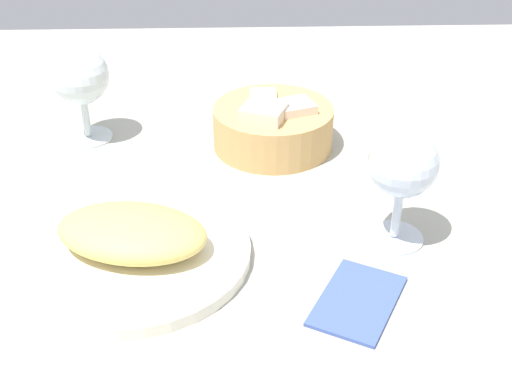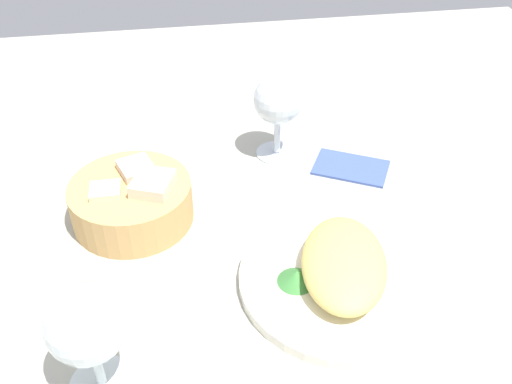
{
  "view_description": "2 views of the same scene",
  "coord_description": "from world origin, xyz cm",
  "px_view_note": "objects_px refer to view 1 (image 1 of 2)",
  "views": [
    {
      "loc": [
        -1.09,
        -64.12,
        45.45
      ],
      "look_at": [
        1.12,
        3.08,
        3.11
      ],
      "focal_mm": 48.27,
      "sensor_mm": 36.0,
      "label": 1
    },
    {
      "loc": [
        -59.02,
        13.02,
        52.73
      ],
      "look_at": [
        2.64,
        3.24,
        3.6
      ],
      "focal_mm": 41.04,
      "sensor_mm": 36.0,
      "label": 2
    }
  ],
  "objects_px": {
    "plate": "(134,253)",
    "wine_glass_far": "(80,79)",
    "folded_napkin": "(358,299)",
    "wine_glass_near": "(403,168)",
    "bread_basket": "(273,126)"
  },
  "relations": [
    {
      "from": "folded_napkin",
      "to": "bread_basket",
      "type": "bearing_deg",
      "value": 39.38
    },
    {
      "from": "bread_basket",
      "to": "wine_glass_far",
      "type": "distance_m",
      "value": 0.27
    },
    {
      "from": "wine_glass_far",
      "to": "wine_glass_near",
      "type": "bearing_deg",
      "value": -33.55
    },
    {
      "from": "plate",
      "to": "wine_glass_far",
      "type": "height_order",
      "value": "wine_glass_far"
    },
    {
      "from": "wine_glass_far",
      "to": "folded_napkin",
      "type": "relative_size",
      "value": 1.22
    },
    {
      "from": "plate",
      "to": "wine_glass_far",
      "type": "bearing_deg",
      "value": 109.13
    },
    {
      "from": "wine_glass_far",
      "to": "bread_basket",
      "type": "bearing_deg",
      "value": -7.27
    },
    {
      "from": "folded_napkin",
      "to": "wine_glass_near",
      "type": "bearing_deg",
      "value": -0.77
    },
    {
      "from": "wine_glass_near",
      "to": "wine_glass_far",
      "type": "distance_m",
      "value": 0.46
    },
    {
      "from": "wine_glass_near",
      "to": "folded_napkin",
      "type": "bearing_deg",
      "value": -118.66
    },
    {
      "from": "wine_glass_far",
      "to": "plate",
      "type": "bearing_deg",
      "value": -70.87
    },
    {
      "from": "bread_basket",
      "to": "plate",
      "type": "bearing_deg",
      "value": -123.22
    },
    {
      "from": "plate",
      "to": "folded_napkin",
      "type": "height_order",
      "value": "plate"
    },
    {
      "from": "wine_glass_near",
      "to": "wine_glass_far",
      "type": "xyz_separation_m",
      "value": [
        -0.38,
        0.25,
        -0.0
      ]
    },
    {
      "from": "bread_basket",
      "to": "wine_glass_near",
      "type": "distance_m",
      "value": 0.26
    }
  ]
}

